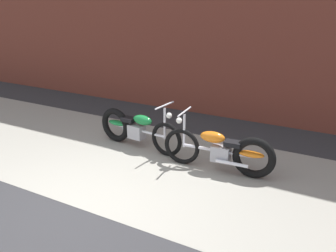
# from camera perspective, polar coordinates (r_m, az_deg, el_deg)

# --- Properties ---
(ground_plane) EXTENTS (80.00, 80.00, 0.00)m
(ground_plane) POSITION_cam_1_polar(r_m,az_deg,el_deg) (5.36, -14.38, -12.94)
(ground_plane) COLOR #2D2D30
(sidewalk_slab) EXTENTS (36.00, 3.50, 0.01)m
(sidewalk_slab) POSITION_cam_1_polar(r_m,az_deg,el_deg) (6.55, -4.11, -5.84)
(sidewalk_slab) COLOR gray
(sidewalk_slab) RESTS_ON ground
(motorcycle_green) EXTENTS (2.01, 0.59, 1.03)m
(motorcycle_green) POSITION_cam_1_polar(r_m,az_deg,el_deg) (7.09, -5.64, -0.35)
(motorcycle_green) COLOR black
(motorcycle_green) RESTS_ON ground
(motorcycle_orange) EXTENTS (2.01, 0.58, 1.03)m
(motorcycle_orange) POSITION_cam_1_polar(r_m,az_deg,el_deg) (6.09, 9.34, -4.08)
(motorcycle_orange) COLOR black
(motorcycle_orange) RESTS_ON ground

